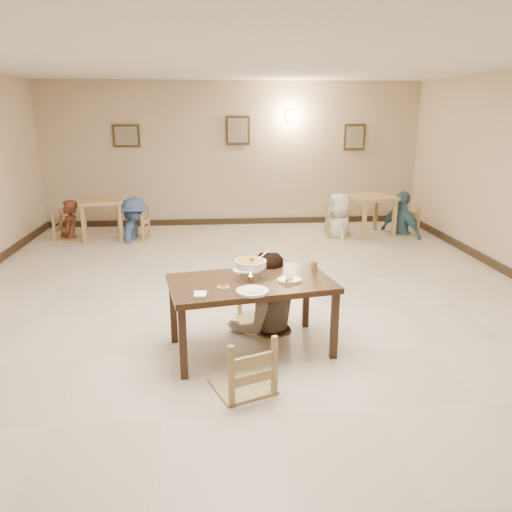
{
  "coord_description": "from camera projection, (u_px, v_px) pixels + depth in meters",
  "views": [
    {
      "loc": [
        -0.44,
        -5.76,
        2.4
      ],
      "look_at": [
        0.01,
        -0.48,
        0.85
      ],
      "focal_mm": 35.0,
      "sensor_mm": 36.0,
      "label": 1
    }
  ],
  "objects": [
    {
      "name": "floor",
      "position": [
        252.0,
        311.0,
        6.22
      ],
      "size": [
        10.0,
        10.0,
        0.0
      ],
      "primitive_type": "plane",
      "color": "#C2B2A0",
      "rests_on": "ground"
    },
    {
      "name": "ceiling",
      "position": [
        251.0,
        53.0,
        5.38
      ],
      "size": [
        10.0,
        10.0,
        0.0
      ],
      "primitive_type": "plane",
      "color": "silver",
      "rests_on": "wall_back"
    },
    {
      "name": "wall_back",
      "position": [
        233.0,
        155.0,
        10.58
      ],
      "size": [
        10.0,
        0.0,
        10.0
      ],
      "primitive_type": "plane",
      "rotation": [
        1.57,
        0.0,
        0.0
      ],
      "color": "tan",
      "rests_on": "floor"
    },
    {
      "name": "baseboard_back",
      "position": [
        234.0,
        221.0,
        10.96
      ],
      "size": [
        8.0,
        0.06,
        0.12
      ],
      "primitive_type": "cube",
      "color": "black",
      "rests_on": "floor"
    },
    {
      "name": "picture_a",
      "position": [
        126.0,
        136.0,
        10.25
      ],
      "size": [
        0.55,
        0.04,
        0.45
      ],
      "color": "#332511",
      "rests_on": "wall_back"
    },
    {
      "name": "picture_b",
      "position": [
        238.0,
        130.0,
        10.41
      ],
      "size": [
        0.5,
        0.04,
        0.6
      ],
      "color": "#332511",
      "rests_on": "wall_back"
    },
    {
      "name": "picture_c",
      "position": [
        355.0,
        137.0,
        10.66
      ],
      "size": [
        0.45,
        0.04,
        0.55
      ],
      "color": "#332511",
      "rests_on": "wall_back"
    },
    {
      "name": "wall_sconce",
      "position": [
        290.0,
        115.0,
        10.42
      ],
      "size": [
        0.16,
        0.05,
        0.22
      ],
      "primitive_type": "cube",
      "color": "#FFD88C",
      "rests_on": "wall_back"
    },
    {
      "name": "main_table",
      "position": [
        251.0,
        288.0,
        5.03
      ],
      "size": [
        1.76,
        1.19,
        0.76
      ],
      "rotation": [
        0.0,
        0.0,
        0.18
      ],
      "color": "#332012",
      "rests_on": "floor"
    },
    {
      "name": "chair_far",
      "position": [
        260.0,
        280.0,
        5.71
      ],
      "size": [
        0.5,
        0.5,
        1.07
      ],
      "rotation": [
        0.0,
        0.0,
        0.07
      ],
      "color": "tan",
      "rests_on": "floor"
    },
    {
      "name": "chair_near",
      "position": [
        242.0,
        335.0,
        4.35
      ],
      "size": [
        0.49,
        0.49,
        1.04
      ],
      "rotation": [
        0.0,
        0.0,
        3.51
      ],
      "color": "tan",
      "rests_on": "floor"
    },
    {
      "name": "main_diner",
      "position": [
        265.0,
        252.0,
        5.49
      ],
      "size": [
        1.01,
        0.86,
        1.8
      ],
      "primitive_type": "imported",
      "rotation": [
        0.0,
        0.0,
        3.37
      ],
      "color": "gray",
      "rests_on": "floor"
    },
    {
      "name": "curry_warmer",
      "position": [
        251.0,
        264.0,
        5.0
      ],
      "size": [
        0.35,
        0.31,
        0.28
      ],
      "color": "silver",
      "rests_on": "main_table"
    },
    {
      "name": "rice_plate_far",
      "position": [
        247.0,
        270.0,
        5.28
      ],
      "size": [
        0.29,
        0.29,
        0.07
      ],
      "color": "white",
      "rests_on": "main_table"
    },
    {
      "name": "rice_plate_near",
      "position": [
        252.0,
        291.0,
        4.68
      ],
      "size": [
        0.31,
        0.31,
        0.07
      ],
      "color": "white",
      "rests_on": "main_table"
    },
    {
      "name": "fried_plate",
      "position": [
        289.0,
        279.0,
        4.99
      ],
      "size": [
        0.24,
        0.24,
        0.05
      ],
      "color": "white",
      "rests_on": "main_table"
    },
    {
      "name": "chili_dish",
      "position": [
        223.0,
        287.0,
        4.8
      ],
      "size": [
        0.11,
        0.11,
        0.02
      ],
      "color": "white",
      "rests_on": "main_table"
    },
    {
      "name": "napkin_cutlery",
      "position": [
        200.0,
        295.0,
        4.59
      ],
      "size": [
        0.14,
        0.23,
        0.03
      ],
      "color": "white",
      "rests_on": "main_table"
    },
    {
      "name": "drink_glass",
      "position": [
        314.0,
        265.0,
        5.29
      ],
      "size": [
        0.07,
        0.07,
        0.13
      ],
      "color": "white",
      "rests_on": "main_table"
    },
    {
      "name": "bg_table_left",
      "position": [
        101.0,
        206.0,
        9.52
      ],
      "size": [
        0.94,
        0.94,
        0.78
      ],
      "rotation": [
        0.0,
        0.0,
        0.23
      ],
      "color": "#A28352",
      "rests_on": "floor"
    },
    {
      "name": "bg_table_right",
      "position": [
        371.0,
        203.0,
        9.85
      ],
      "size": [
        0.96,
        0.96,
        0.79
      ],
      "rotation": [
        0.0,
        0.0,
        0.25
      ],
      "color": "#A28352",
      "rests_on": "floor"
    },
    {
      "name": "bg_chair_ll",
      "position": [
        68.0,
        212.0,
        9.53
      ],
      "size": [
        0.5,
        0.5,
        1.06
      ],
      "rotation": [
        0.0,
        0.0,
        1.54
      ],
      "color": "tan",
      "rests_on": "floor"
    },
    {
      "name": "bg_chair_lr",
      "position": [
        134.0,
        214.0,
        9.54
      ],
      "size": [
        0.47,
        0.47,
        1.0
      ],
      "rotation": [
        0.0,
        0.0,
        -1.75
      ],
      "color": "tan",
      "rests_on": "floor"
    },
    {
      "name": "bg_chair_rl",
      "position": [
        339.0,
        209.0,
        9.82
      ],
      "size": [
        0.5,
        0.5,
        1.06
      ],
      "rotation": [
        0.0,
        0.0,
        1.44
      ],
      "color": "tan",
      "rests_on": "floor"
    },
    {
      "name": "bg_chair_rr",
      "position": [
        403.0,
        208.0,
        9.89
      ],
      "size": [
        0.51,
        0.51,
        1.09
      ],
      "rotation": [
        0.0,
        0.0,
        -1.29
      ],
      "color": "tan",
      "rests_on": "floor"
    },
    {
      "name": "bg_diner_a",
      "position": [
        67.0,
        200.0,
        9.46
      ],
      "size": [
        0.41,
        0.58,
        1.53
      ],
      "primitive_type": "imported",
      "rotation": [
        0.0,
        0.0,
        4.79
      ],
      "color": "#51261B",
      "rests_on": "floor"
    },
    {
      "name": "bg_diner_b",
      "position": [
        133.0,
        197.0,
        9.45
      ],
      "size": [
        0.65,
        1.08,
        1.63
      ],
      "primitive_type": "imported",
      "rotation": [
        0.0,
        0.0,
        1.53
      ],
      "color": "#3F5897",
      "rests_on": "floor"
    },
    {
      "name": "bg_diner_c",
      "position": [
        340.0,
        193.0,
        9.73
      ],
      "size": [
        0.55,
        0.84,
        1.69
      ],
      "primitive_type": "imported",
      "rotation": [
        0.0,
        0.0,
        4.73
      ],
      "color": "silver",
      "rests_on": "floor"
    },
    {
      "name": "bg_diner_d",
      "position": [
        404.0,
        191.0,
        9.8
      ],
      "size": [
        0.83,
        1.11,
        1.75
      ],
      "primitive_type": "imported",
      "rotation": [
        0.0,
        0.0,
        2.02
      ],
      "color": "#416D7F",
      "rests_on": "floor"
    }
  ]
}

